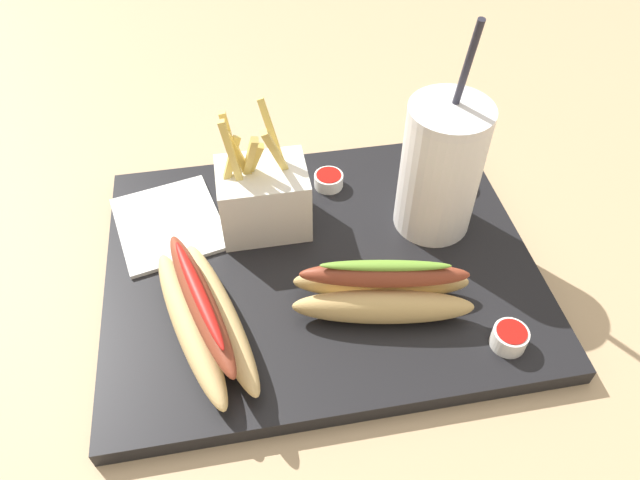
# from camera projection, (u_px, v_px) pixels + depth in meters

# --- Properties ---
(ground_plane) EXTENTS (2.40, 2.40, 0.02)m
(ground_plane) POSITION_uv_depth(u_px,v_px,m) (320.00, 277.00, 0.64)
(ground_plane) COLOR tan
(food_tray) EXTENTS (0.44, 0.35, 0.02)m
(food_tray) POSITION_uv_depth(u_px,v_px,m) (320.00, 265.00, 0.63)
(food_tray) COLOR black
(food_tray) RESTS_ON ground_plane
(soda_cup) EXTENTS (0.08, 0.08, 0.24)m
(soda_cup) POSITION_uv_depth(u_px,v_px,m) (441.00, 169.00, 0.60)
(soda_cup) COLOR white
(soda_cup) RESTS_ON food_tray
(fries_basket) EXTENTS (0.09, 0.08, 0.14)m
(fries_basket) POSITION_uv_depth(u_px,v_px,m) (263.00, 196.00, 0.62)
(fries_basket) COLOR white
(fries_basket) RESTS_ON food_tray
(hot_dog_1) EXTENTS (0.18, 0.09, 0.06)m
(hot_dog_1) POSITION_uv_depth(u_px,v_px,m) (383.00, 290.00, 0.56)
(hot_dog_1) COLOR tan
(hot_dog_1) RESTS_ON food_tray
(hot_dog_2) EXTENTS (0.11, 0.20, 0.06)m
(hot_dog_2) POSITION_uv_depth(u_px,v_px,m) (204.00, 315.00, 0.54)
(hot_dog_2) COLOR #DBB775
(hot_dog_2) RESTS_ON food_tray
(ketchup_cup_1) EXTENTS (0.03, 0.03, 0.02)m
(ketchup_cup_1) POSITION_uv_depth(u_px,v_px,m) (510.00, 337.00, 0.54)
(ketchup_cup_1) COLOR white
(ketchup_cup_1) RESTS_ON food_tray
(ketchup_cup_2) EXTENTS (0.03, 0.03, 0.02)m
(ketchup_cup_2) POSITION_uv_depth(u_px,v_px,m) (455.00, 177.00, 0.69)
(ketchup_cup_2) COLOR white
(ketchup_cup_2) RESTS_ON food_tray
(ketchup_cup_3) EXTENTS (0.03, 0.03, 0.02)m
(ketchup_cup_3) POSITION_uv_depth(u_px,v_px,m) (329.00, 180.00, 0.69)
(ketchup_cup_3) COLOR white
(ketchup_cup_3) RESTS_ON food_tray
(napkin_stack) EXTENTS (0.13, 0.15, 0.00)m
(napkin_stack) POSITION_uv_depth(u_px,v_px,m) (169.00, 223.00, 0.65)
(napkin_stack) COLOR white
(napkin_stack) RESTS_ON food_tray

